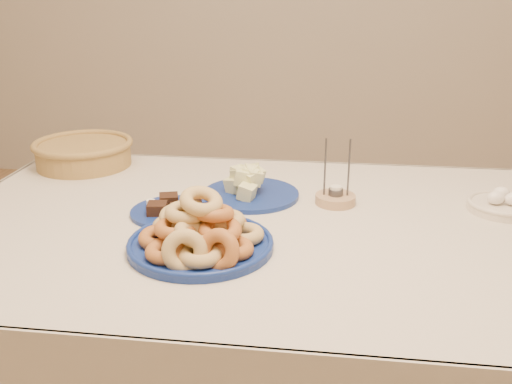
# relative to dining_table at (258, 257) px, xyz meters

# --- Properties ---
(dining_table) EXTENTS (1.71, 1.11, 0.75)m
(dining_table) POSITION_rel_dining_table_xyz_m (0.00, 0.00, 0.00)
(dining_table) COLOR brown
(dining_table) RESTS_ON ground
(donut_platter) EXTENTS (0.37, 0.37, 0.16)m
(donut_platter) POSITION_rel_dining_table_xyz_m (-0.11, -0.19, 0.14)
(donut_platter) COLOR navy
(donut_platter) RESTS_ON dining_table
(melon_plate) EXTENTS (0.35, 0.35, 0.10)m
(melon_plate) POSITION_rel_dining_table_xyz_m (-0.05, 0.18, 0.14)
(melon_plate) COLOR navy
(melon_plate) RESTS_ON dining_table
(brownie_plate) EXTENTS (0.25, 0.25, 0.04)m
(brownie_plate) POSITION_rel_dining_table_xyz_m (-0.23, 0.02, 0.12)
(brownie_plate) COLOR navy
(brownie_plate) RESTS_ON dining_table
(wicker_basket) EXTENTS (0.39, 0.39, 0.09)m
(wicker_basket) POSITION_rel_dining_table_xyz_m (-0.65, 0.40, 0.15)
(wicker_basket) COLOR olive
(wicker_basket) RESTS_ON dining_table
(candle_holder) EXTENTS (0.12, 0.12, 0.19)m
(candle_holder) POSITION_rel_dining_table_xyz_m (0.20, 0.16, 0.12)
(candle_holder) COLOR tan
(candle_holder) RESTS_ON dining_table
(egg_bowl) EXTENTS (0.21, 0.21, 0.06)m
(egg_bowl) POSITION_rel_dining_table_xyz_m (0.65, 0.16, 0.13)
(egg_bowl) COLOR beige
(egg_bowl) RESTS_ON dining_table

